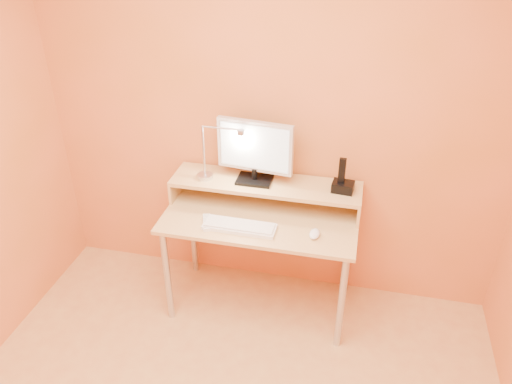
% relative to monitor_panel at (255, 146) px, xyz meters
% --- Properties ---
extents(wall_back, '(3.00, 0.04, 2.50)m').
position_rel_monitor_panel_xyz_m(wall_back, '(0.07, 0.16, 0.13)').
color(wall_back, '#E5784C').
rests_on(wall_back, floor).
extents(desk_leg_fl, '(0.04, 0.04, 0.69)m').
position_rel_monitor_panel_xyz_m(desk_leg_fl, '(-0.48, -0.41, -0.77)').
color(desk_leg_fl, '#B9B9C2').
rests_on(desk_leg_fl, floor).
extents(desk_leg_fr, '(0.04, 0.04, 0.69)m').
position_rel_monitor_panel_xyz_m(desk_leg_fr, '(0.62, -0.41, -0.77)').
color(desk_leg_fr, '#B9B9C2').
rests_on(desk_leg_fr, floor).
extents(desk_leg_bl, '(0.04, 0.04, 0.69)m').
position_rel_monitor_panel_xyz_m(desk_leg_bl, '(-0.48, 0.09, -0.77)').
color(desk_leg_bl, '#B9B9C2').
rests_on(desk_leg_bl, floor).
extents(desk_leg_br, '(0.04, 0.04, 0.69)m').
position_rel_monitor_panel_xyz_m(desk_leg_br, '(0.62, 0.09, -0.77)').
color(desk_leg_br, '#B9B9C2').
rests_on(desk_leg_br, floor).
extents(desk_lower, '(1.20, 0.60, 0.02)m').
position_rel_monitor_panel_xyz_m(desk_lower, '(0.07, -0.16, -0.41)').
color(desk_lower, tan).
rests_on(desk_lower, floor).
extents(shelf_riser_left, '(0.02, 0.30, 0.14)m').
position_rel_monitor_panel_xyz_m(shelf_riser_left, '(-0.52, -0.01, -0.33)').
color(shelf_riser_left, tan).
rests_on(shelf_riser_left, desk_lower).
extents(shelf_riser_right, '(0.02, 0.30, 0.14)m').
position_rel_monitor_panel_xyz_m(shelf_riser_right, '(0.66, -0.01, -0.33)').
color(shelf_riser_right, tan).
rests_on(shelf_riser_right, desk_lower).
extents(desk_shelf, '(1.20, 0.30, 0.02)m').
position_rel_monitor_panel_xyz_m(desk_shelf, '(0.07, -0.01, -0.25)').
color(desk_shelf, tan).
rests_on(desk_shelf, desk_lower).
extents(monitor_foot, '(0.22, 0.16, 0.02)m').
position_rel_monitor_panel_xyz_m(monitor_foot, '(0.00, -0.01, -0.23)').
color(monitor_foot, black).
rests_on(monitor_foot, desk_shelf).
extents(monitor_neck, '(0.04, 0.04, 0.07)m').
position_rel_monitor_panel_xyz_m(monitor_neck, '(0.00, -0.01, -0.19)').
color(monitor_neck, black).
rests_on(monitor_neck, monitor_foot).
extents(monitor_panel, '(0.48, 0.09, 0.33)m').
position_rel_monitor_panel_xyz_m(monitor_panel, '(0.00, 0.00, 0.00)').
color(monitor_panel, silver).
rests_on(monitor_panel, monitor_neck).
extents(monitor_back, '(0.43, 0.06, 0.28)m').
position_rel_monitor_panel_xyz_m(monitor_back, '(-0.00, 0.02, 0.00)').
color(monitor_back, black).
rests_on(monitor_back, monitor_panel).
extents(monitor_screen, '(0.43, 0.05, 0.28)m').
position_rel_monitor_panel_xyz_m(monitor_screen, '(0.00, -0.02, 0.00)').
color(monitor_screen, white).
rests_on(monitor_screen, monitor_panel).
extents(lamp_base, '(0.10, 0.10, 0.02)m').
position_rel_monitor_panel_xyz_m(lamp_base, '(-0.32, -0.04, -0.23)').
color(lamp_base, '#B9B9C2').
rests_on(lamp_base, desk_shelf).
extents(lamp_post, '(0.01, 0.01, 0.33)m').
position_rel_monitor_panel_xyz_m(lamp_post, '(-0.32, -0.04, -0.05)').
color(lamp_post, '#B9B9C2').
rests_on(lamp_post, lamp_base).
extents(lamp_arm, '(0.24, 0.01, 0.01)m').
position_rel_monitor_panel_xyz_m(lamp_arm, '(-0.20, -0.04, 0.12)').
color(lamp_arm, '#B9B9C2').
rests_on(lamp_arm, lamp_post).
extents(lamp_head, '(0.04, 0.04, 0.03)m').
position_rel_monitor_panel_xyz_m(lamp_head, '(-0.08, -0.04, 0.10)').
color(lamp_head, '#B9B9C2').
rests_on(lamp_head, lamp_arm).
extents(lamp_bulb, '(0.03, 0.03, 0.00)m').
position_rel_monitor_panel_xyz_m(lamp_bulb, '(-0.08, -0.04, 0.09)').
color(lamp_bulb, '#FFEAC6').
rests_on(lamp_bulb, lamp_head).
extents(phone_dock, '(0.14, 0.11, 0.06)m').
position_rel_monitor_panel_xyz_m(phone_dock, '(0.55, -0.01, -0.21)').
color(phone_dock, black).
rests_on(phone_dock, desk_shelf).
extents(phone_handset, '(0.04, 0.03, 0.16)m').
position_rel_monitor_panel_xyz_m(phone_handset, '(0.54, -0.01, -0.10)').
color(phone_handset, black).
rests_on(phone_handset, phone_dock).
extents(phone_led, '(0.01, 0.00, 0.04)m').
position_rel_monitor_panel_xyz_m(phone_led, '(0.60, -0.06, -0.21)').
color(phone_led, '#2128FC').
rests_on(phone_led, phone_dock).
extents(keyboard, '(0.44, 0.14, 0.02)m').
position_rel_monitor_panel_xyz_m(keyboard, '(-0.02, -0.31, -0.39)').
color(keyboard, white).
rests_on(keyboard, desk_lower).
extents(mouse, '(0.07, 0.11, 0.04)m').
position_rel_monitor_panel_xyz_m(mouse, '(0.42, -0.29, -0.38)').
color(mouse, white).
rests_on(mouse, desk_lower).
extents(remote_control, '(0.10, 0.17, 0.02)m').
position_rel_monitor_panel_xyz_m(remote_control, '(-0.23, -0.31, -0.39)').
color(remote_control, white).
rests_on(remote_control, desk_lower).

